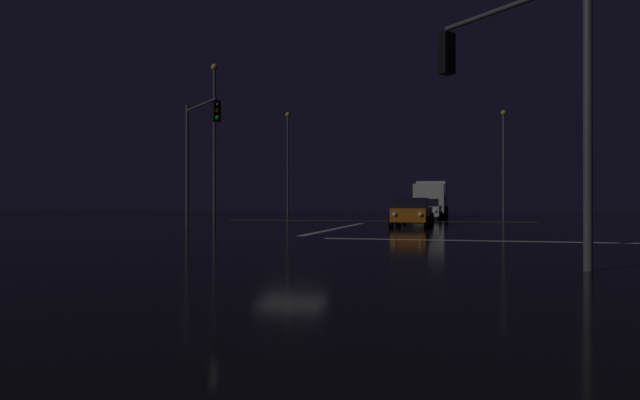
{
  "coord_description": "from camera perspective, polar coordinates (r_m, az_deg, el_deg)",
  "views": [
    {
      "loc": [
        6.37,
        -21.12,
        1.36
      ],
      "look_at": [
        -1.87,
        11.89,
        1.46
      ],
      "focal_mm": 32.94,
      "sensor_mm": 36.0,
      "label": 1
    }
  ],
  "objects": [
    {
      "name": "ground",
      "position": [
        22.11,
        -2.76,
        -3.82
      ],
      "size": [
        120.0,
        120.0,
        0.1
      ],
      "primitive_type": "cube",
      "color": "black"
    },
    {
      "name": "stop_line_north",
      "position": [
        30.12,
        1.8,
        -2.75
      ],
      "size": [
        0.35,
        14.2,
        0.01
      ],
      "color": "white",
      "rests_on": "ground"
    },
    {
      "name": "centre_line_ns",
      "position": [
        41.53,
        5.19,
        -2.04
      ],
      "size": [
        22.0,
        0.15,
        0.01
      ],
      "color": "yellow",
      "rests_on": "ground"
    },
    {
      "name": "crosswalk_bar_east",
      "position": [
        21.26,
        19.49,
        -3.81
      ],
      "size": [
        14.2,
        0.4,
        0.01
      ],
      "color": "white",
      "rests_on": "ground"
    },
    {
      "name": "sedan_orange",
      "position": [
        31.91,
        8.87,
        -1.17
      ],
      "size": [
        2.02,
        4.33,
        1.57
      ],
      "color": "#C66014",
      "rests_on": "ground"
    },
    {
      "name": "sedan_gray",
      "position": [
        37.34,
        9.32,
        -1.02
      ],
      "size": [
        2.02,
        4.33,
        1.57
      ],
      "color": "slate",
      "rests_on": "ground"
    },
    {
      "name": "sedan_white",
      "position": [
        43.78,
        10.42,
        -0.9
      ],
      "size": [
        2.02,
        4.33,
        1.57
      ],
      "color": "silver",
      "rests_on": "ground"
    },
    {
      "name": "box_truck",
      "position": [
        51.08,
        10.77,
        0.23
      ],
      "size": [
        2.68,
        8.28,
        3.08
      ],
      "color": "beige",
      "rests_on": "ground"
    },
    {
      "name": "traffic_signal_nw",
      "position": [
        31.82,
        -11.73,
        5.77
      ],
      "size": [
        3.49,
        3.49,
        6.73
      ],
      "color": "#4C4C51",
      "rests_on": "ground"
    },
    {
      "name": "traffic_signal_se",
      "position": [
        13.98,
        18.61,
        11.47
      ],
      "size": [
        3.13,
        3.13,
        6.05
      ],
      "color": "#4C4C51",
      "rests_on": "ground"
    },
    {
      "name": "streetlamp_left_far",
      "position": [
        53.55,
        -3.15,
        4.21
      ],
      "size": [
        0.44,
        0.44,
        9.51
      ],
      "color": "#424247",
      "rests_on": "ground"
    },
    {
      "name": "streetlamp_right_far",
      "position": [
        51.24,
        17.41,
        4.12
      ],
      "size": [
        0.44,
        0.44,
        9.0
      ],
      "color": "#424247",
      "rests_on": "ground"
    },
    {
      "name": "streetlamp_left_near",
      "position": [
        38.66,
        -10.21,
        6.5
      ],
      "size": [
        0.44,
        0.44,
        10.27
      ],
      "color": "#424247",
      "rests_on": "ground"
    }
  ]
}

